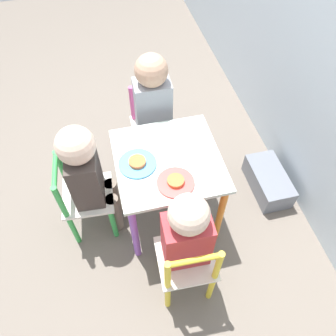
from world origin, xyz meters
TOP-DOWN VIEW (x-y plane):
  - ground_plane at (0.00, 0.00)m, footprint 6.00×6.00m
  - kids_table at (0.00, 0.00)m, footprint 0.51×0.51m
  - chair_yellow at (0.45, -0.02)m, footprint 0.27×0.27m
  - chair_green at (-0.03, -0.45)m, footprint 0.28×0.28m
  - chair_pink at (-0.45, 0.01)m, footprint 0.27×0.27m
  - child_right at (0.39, -0.02)m, footprint 0.22×0.21m
  - child_front at (-0.02, -0.39)m, footprint 0.21×0.23m
  - child_left at (-0.39, 0.01)m, footprint 0.22×0.20m
  - plate_right at (0.15, 0.00)m, footprint 0.17×0.17m
  - plate_front at (-0.00, -0.15)m, footprint 0.18×0.18m
  - storage_bin at (-0.02, 0.64)m, footprint 0.36×0.19m

SIDE VIEW (x-z plane):
  - ground_plane at x=0.00m, z-range 0.00..0.00m
  - storage_bin at x=-0.02m, z-range 0.00..0.14m
  - chair_yellow at x=0.45m, z-range 0.00..0.53m
  - chair_green at x=-0.03m, z-range 0.00..0.53m
  - chair_pink at x=-0.45m, z-range 0.00..0.53m
  - kids_table at x=0.00m, z-range 0.16..0.66m
  - child_right at x=0.39m, z-range 0.08..0.81m
  - child_front at x=-0.02m, z-range 0.09..0.85m
  - child_left at x=-0.39m, z-range 0.09..0.89m
  - plate_right at x=0.15m, z-range 0.49..0.52m
  - plate_front at x=0.00m, z-range 0.49..0.52m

